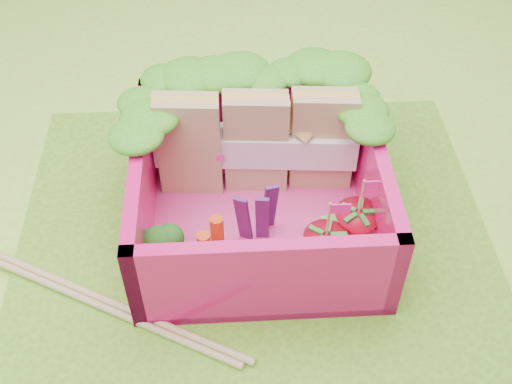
{
  "coord_description": "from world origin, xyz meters",
  "views": [
    {
      "loc": [
        -0.12,
        -2.15,
        2.75
      ],
      "look_at": [
        0.01,
        0.25,
        0.28
      ],
      "focal_mm": 45.0,
      "sensor_mm": 36.0,
      "label": 1
    }
  ],
  "objects": [
    {
      "name": "bento_floor",
      "position": [
        0.03,
        0.25,
        0.06
      ],
      "size": [
        1.3,
        1.3,
        0.05
      ],
      "primitive_type": "cube",
      "color": "#DC3889",
      "rests_on": "placemat"
    },
    {
      "name": "placemat",
      "position": [
        0.0,
        0.0,
        0.01
      ],
      "size": [
        2.6,
        2.6,
        0.03
      ],
      "primitive_type": "cube",
      "color": "#639B23",
      "rests_on": "ground"
    },
    {
      "name": "strawberry_left",
      "position": [
        0.35,
        -0.11,
        0.2
      ],
      "size": [
        0.23,
        0.23,
        0.47
      ],
      "color": "red",
      "rests_on": "bento_floor"
    },
    {
      "name": "sandwich_stack",
      "position": [
        0.03,
        0.53,
        0.39
      ],
      "size": [
        1.14,
        0.26,
        0.62
      ],
      "color": "tan",
      "rests_on": "bento_floor"
    },
    {
      "name": "strawberry_right",
      "position": [
        0.53,
        0.02,
        0.21
      ],
      "size": [
        0.25,
        0.25,
        0.49
      ],
      "color": "red",
      "rests_on": "bento_floor"
    },
    {
      "name": "bento_box",
      "position": [
        0.03,
        0.25,
        0.31
      ],
      "size": [
        1.3,
        1.3,
        0.55
      ],
      "color": "#ED136D",
      "rests_on": "placemat"
    },
    {
      "name": "broccoli",
      "position": [
        -0.48,
        -0.09,
        0.27
      ],
      "size": [
        0.33,
        0.33,
        0.27
      ],
      "color": "#639849",
      "rests_on": "bento_floor"
    },
    {
      "name": "purple_wedges",
      "position": [
        0.02,
        0.09,
        0.27
      ],
      "size": [
        0.22,
        0.12,
        0.38
      ],
      "color": "#501B61",
      "rests_on": "bento_floor"
    },
    {
      "name": "snap_peas",
      "position": [
        0.36,
        0.02,
        0.11
      ],
      "size": [
        0.64,
        0.51,
        0.05
      ],
      "color": "green",
      "rests_on": "bento_floor"
    },
    {
      "name": "carrot_sticks",
      "position": [
        -0.23,
        -0.04,
        0.21
      ],
      "size": [
        0.14,
        0.16,
        0.27
      ],
      "color": "#D64E12",
      "rests_on": "bento_floor"
    },
    {
      "name": "chopsticks",
      "position": [
        -1.03,
        -0.13,
        0.05
      ],
      "size": [
        2.0,
        1.08,
        0.04
      ],
      "color": "tan",
      "rests_on": "placemat"
    },
    {
      "name": "lettuce_ruffle",
      "position": [
        0.03,
        0.71,
        0.64
      ],
      "size": [
        1.43,
        0.77,
        0.11
      ],
      "color": "#218919",
      "rests_on": "bento_box"
    },
    {
      "name": "ground",
      "position": [
        0.0,
        0.0,
        0.0
      ],
      "size": [
        14.0,
        14.0,
        0.0
      ],
      "primitive_type": "plane",
      "color": "#A7CF3A",
      "rests_on": "ground"
    }
  ]
}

